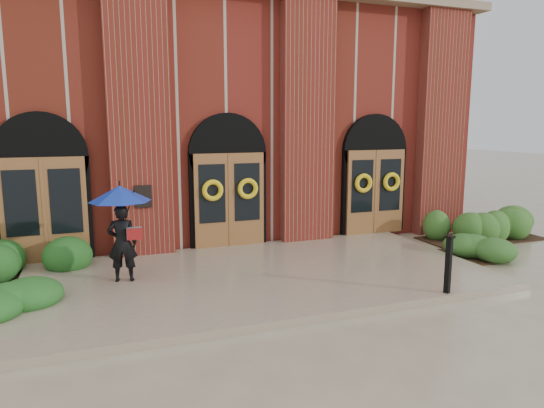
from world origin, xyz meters
name	(u,v)px	position (x,y,z in m)	size (l,w,h in m)	color
ground	(263,281)	(0.00, 0.00, 0.00)	(90.00, 90.00, 0.00)	tan
landing	(261,276)	(0.00, 0.15, 0.07)	(10.00, 5.30, 0.15)	gray
church_building	(186,121)	(0.00, 8.78, 3.50)	(16.20, 12.53, 7.00)	maroon
man_with_umbrella	(121,215)	(-2.88, 0.59, 1.56)	(1.48, 1.48, 2.02)	black
metal_post	(448,263)	(2.99, -2.35, 0.75)	(0.20, 0.20, 1.14)	black
hedge_wall_right	(482,225)	(7.42, 1.43, 0.43)	(3.34, 1.34, 0.86)	#2E581F
hedge_front_right	(460,247)	(5.36, 0.00, 0.28)	(1.59, 1.36, 0.56)	#28521D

